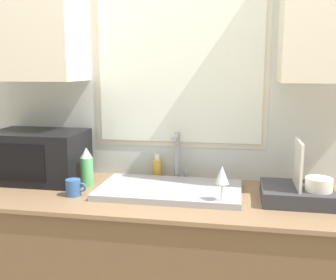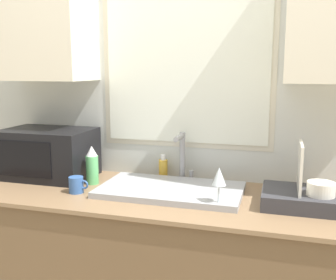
% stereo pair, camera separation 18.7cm
% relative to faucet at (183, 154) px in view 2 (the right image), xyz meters
% --- Properties ---
extents(countertop, '(2.20, 0.68, 0.92)m').
position_rel_faucet_xyz_m(countertop, '(-0.01, -0.24, -0.62)').
color(countertop, brown).
rests_on(countertop, ground_plane).
extents(wall_back, '(6.00, 0.38, 2.60)m').
position_rel_faucet_xyz_m(wall_back, '(-0.01, 0.08, 0.32)').
color(wall_back, silver).
rests_on(wall_back, ground_plane).
extents(sink_basin, '(0.71, 0.40, 0.03)m').
position_rel_faucet_xyz_m(sink_basin, '(-0.00, -0.21, -0.14)').
color(sink_basin, '#9EA0A5').
rests_on(sink_basin, countertop).
extents(faucet, '(0.08, 0.16, 0.27)m').
position_rel_faucet_xyz_m(faucet, '(0.00, 0.00, 0.00)').
color(faucet, '#99999E').
rests_on(faucet, countertop).
extents(microwave, '(0.50, 0.34, 0.28)m').
position_rel_faucet_xyz_m(microwave, '(-0.76, -0.12, -0.02)').
color(microwave, black).
rests_on(microwave, countertop).
extents(dish_rack, '(0.32, 0.29, 0.29)m').
position_rel_faucet_xyz_m(dish_rack, '(0.61, -0.24, -0.10)').
color(dish_rack, '#333338').
rests_on(dish_rack, countertop).
extents(spray_bottle, '(0.07, 0.07, 0.21)m').
position_rel_faucet_xyz_m(spray_bottle, '(-0.46, -0.18, -0.06)').
color(spray_bottle, '#59B266').
rests_on(spray_bottle, countertop).
extents(soap_bottle, '(0.05, 0.05, 0.14)m').
position_rel_faucet_xyz_m(soap_bottle, '(-0.12, 0.03, -0.10)').
color(soap_bottle, gold).
rests_on(soap_bottle, countertop).
extents(mug_near_sink, '(0.10, 0.07, 0.08)m').
position_rel_faucet_xyz_m(mug_near_sink, '(-0.46, -0.35, -0.12)').
color(mug_near_sink, '#335999').
rests_on(mug_near_sink, countertop).
extents(wine_glass, '(0.06, 0.06, 0.19)m').
position_rel_faucet_xyz_m(wine_glass, '(0.26, -0.38, -0.01)').
color(wine_glass, silver).
rests_on(wine_glass, countertop).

